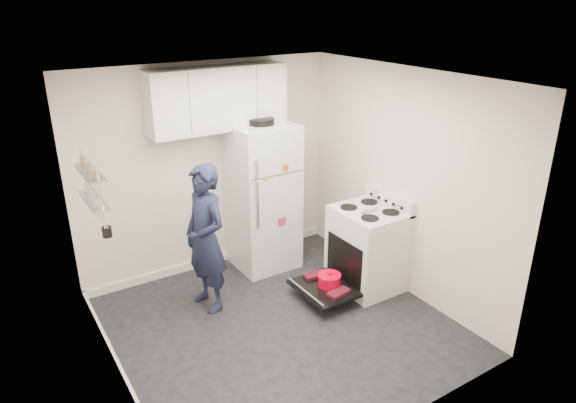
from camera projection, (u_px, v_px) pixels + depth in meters
room at (274, 218)px, 4.84m from camera, size 3.21×3.21×2.51m
electric_range at (366, 249)px, 5.86m from camera, size 0.66×0.76×1.10m
open_oven_door at (326, 285)px, 5.68m from camera, size 0.55×0.70×0.21m
refrigerator at (263, 197)px, 6.19m from camera, size 0.72×0.74×1.86m
upper_cabinets at (218, 99)px, 5.67m from camera, size 1.60×0.33×0.70m
wall_shelf_rack at (93, 187)px, 4.29m from camera, size 0.14×0.60×0.61m
person at (206, 239)px, 5.34m from camera, size 0.48×0.64×1.61m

